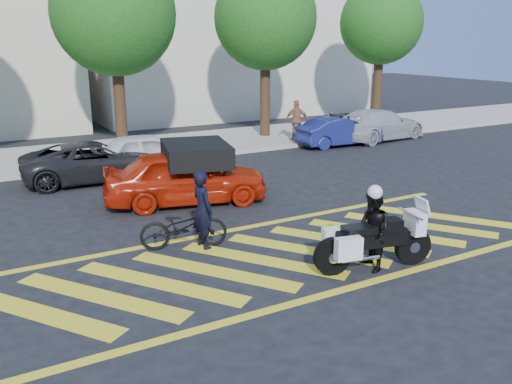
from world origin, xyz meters
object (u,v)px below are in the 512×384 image
parked_mid_right (149,152)px  red_convertible (186,177)px  officer_bike (203,210)px  parked_far_right (379,125)px  officer_moto (373,231)px  parked_mid_left (96,161)px  police_motorcycle (372,240)px  bicycle (184,226)px  parked_right (339,131)px

parked_mid_right → red_convertible: bearing=-178.5°
parked_mid_right → officer_bike: bearing=176.2°
red_convertible → parked_far_right: (11.11, 4.71, -0.06)m
parked_far_right → parked_mid_right: bearing=85.9°
officer_bike → parked_mid_right: size_ratio=0.44×
officer_moto → parked_mid_right: size_ratio=0.41×
officer_bike → parked_mid_left: bearing=-0.1°
red_convertible → parked_mid_left: bearing=36.5°
parked_mid_left → parked_far_right: 12.70m
officer_moto → red_convertible: 6.11m
officer_moto → parked_mid_right: officer_moto is taller
police_motorcycle → parked_mid_right: 10.01m
red_convertible → parked_mid_left: 3.99m
officer_moto → bicycle: bearing=-123.9°
officer_bike → police_motorcycle: (2.38, -2.70, -0.25)m
red_convertible → parked_far_right: 12.07m
officer_bike → bicycle: 0.55m
parked_mid_left → parked_right: size_ratio=1.22×
red_convertible → parked_right: size_ratio=1.19×
red_convertible → parked_far_right: bearing=-53.3°
officer_moto → parked_right: (7.32, 10.40, -0.18)m
parked_mid_right → parked_mid_left: bearing=106.3°
police_motorcycle → parked_mid_right: parked_mid_right is taller
parked_mid_left → parked_mid_right: 1.89m
officer_moto → parked_mid_right: 10.01m
officer_moto → parked_right: 12.72m
parked_mid_left → parked_right: (10.29, 0.79, -0.02)m
police_motorcycle → parked_far_right: size_ratio=0.52×
parked_far_right → parked_mid_left: bearing=86.9°
parked_mid_left → bicycle: bearing=-174.1°
red_convertible → parked_right: (8.75, 4.47, -0.14)m
bicycle → red_convertible: bearing=-6.2°
officer_bike → parked_mid_left: 6.93m
officer_bike → parked_mid_left: (-0.61, 6.90, -0.22)m
red_convertible → parked_mid_right: (0.31, 4.02, -0.08)m
bicycle → red_convertible: size_ratio=0.42×
parked_mid_left → officer_bike: bearing=-170.9°
bicycle → parked_mid_right: size_ratio=0.48×
police_motorcycle → red_convertible: 6.10m
parked_mid_right → parked_far_right: (10.80, 0.70, 0.02)m
bicycle → parked_far_right: bearing=-40.9°
parked_mid_left → red_convertible: bearing=-153.2°
police_motorcycle → officer_moto: bearing=-141.8°
bicycle → officer_moto: officer_moto is taller
officer_bike → parked_right: (9.68, 7.69, -0.24)m
bicycle → parked_right: size_ratio=0.50×
officer_moto → parked_right: officer_moto is taller
police_motorcycle → parked_mid_left: (-3.00, 9.60, 0.03)m
bicycle → police_motorcycle: size_ratio=0.75×
bicycle → parked_mid_left: parked_mid_left is taller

